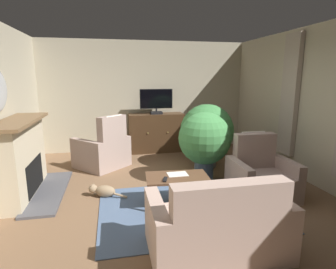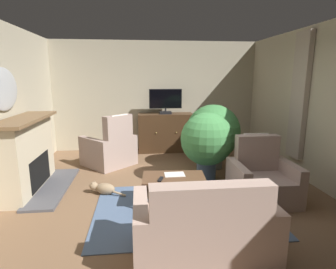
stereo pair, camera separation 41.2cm
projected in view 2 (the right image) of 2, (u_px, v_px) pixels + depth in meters
The scene contains 18 objects.
ground_plane at pixel (169, 199), 4.38m from camera, with size 5.80×6.87×0.04m, color brown.
wall_back at pixel (156, 96), 7.19m from camera, with size 5.80×0.10×2.78m, color #B2A88E.
wall_right_with_window at pixel (335, 109), 4.37m from camera, with size 0.10×6.87×2.78m, color #BBB095.
curtain_panel_far at pixel (299, 97), 5.13m from camera, with size 0.10×0.44×2.33m, color #B2A393.
rug_central at pixel (182, 209), 3.99m from camera, with size 2.49×1.85×0.01m, color slate.
fireplace at pixel (28, 156), 4.61m from camera, with size 0.88×1.78×1.24m.
wall_mirror_oval at pixel (4, 89), 4.35m from camera, with size 0.06×0.98×0.68m, color #B2B7BF.
tv_cabinet at pixel (165, 133), 7.06m from camera, with size 1.38×0.53×0.97m.
television at pixel (166, 101), 6.84m from camera, with size 0.81×0.20×0.62m.
coffee_table at pixel (174, 180), 4.07m from camera, with size 0.96×0.61×0.45m.
tv_remote at pixel (161, 179), 3.92m from camera, with size 0.17×0.05×0.02m, color black.
folded_newspaper at pixel (175, 174), 4.14m from camera, with size 0.30×0.22×0.01m, color silver.
sofa_floral at pixel (204, 229), 2.90m from camera, with size 1.46×0.88×0.93m.
armchair_in_far_corner at pixel (262, 180), 4.27m from camera, with size 0.96×0.83×1.00m.
armchair_angled_to_table at pixel (110, 150), 5.95m from camera, with size 1.27×1.27×1.14m.
potted_plant_small_fern_corner at pixel (207, 141), 4.87m from camera, with size 0.94×0.94×1.28m.
potted_plant_tall_palm_by_window at pixel (213, 133), 5.72m from camera, with size 1.13×1.13×1.34m.
cat at pixel (103, 188), 4.51m from camera, with size 0.61×0.33×0.21m.
Camera 2 is at (-0.46, -4.05, 1.90)m, focal length 29.41 mm.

